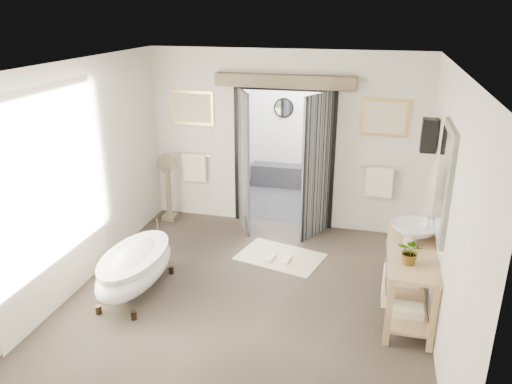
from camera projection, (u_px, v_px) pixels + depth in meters
ground_plane at (245, 300)px, 6.35m from camera, size 5.00×5.00×0.00m
room_shell at (237, 163)px, 5.59m from camera, size 4.52×5.02×2.91m
shower_room at (299, 149)px, 9.66m from camera, size 2.22×2.01×2.51m
back_wall_dressing at (282, 137)px, 7.90m from camera, size 3.82×0.77×2.52m
clawfoot_tub at (135, 267)px, 6.38m from camera, size 0.71×1.59×0.78m
vanity at (407, 274)px, 5.96m from camera, size 0.57×1.60×0.85m
pedestal_mirror at (169, 192)px, 8.57m from camera, size 0.35×0.23×1.19m
rug at (280, 257)px, 7.42m from camera, size 1.36×1.07×0.01m
slippers at (278, 259)px, 7.28m from camera, size 0.38×0.27×0.05m
basin at (414, 232)px, 6.04m from camera, size 0.61×0.61×0.19m
plant at (411, 252)px, 5.42m from camera, size 0.34×0.32×0.30m
soap_bottle_a at (409, 237)px, 5.86m from camera, size 0.10×0.10×0.21m
soap_bottle_b at (410, 218)px, 6.47m from camera, size 0.16×0.16×0.16m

